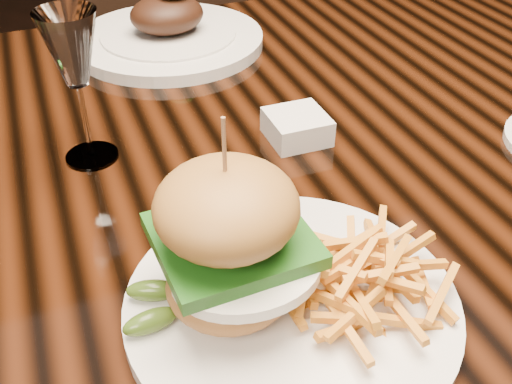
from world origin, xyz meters
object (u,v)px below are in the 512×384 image
object	(u,v)px
burger_plate	(280,271)
dining_table	(222,196)
wine_glass	(72,55)
far_dish	(169,35)
chair_far	(187,27)

from	to	relation	value
burger_plate	dining_table	bearing A→B (deg)	91.23
dining_table	wine_glass	bearing A→B (deg)	169.74
wine_glass	far_dish	world-z (taller)	wine_glass
dining_table	wine_glass	size ratio (longest dim) A/B	9.39
burger_plate	chair_far	bearing A→B (deg)	87.69
dining_table	burger_plate	xyz separation A→B (m)	(-0.04, -0.26, 0.12)
wine_glass	chair_far	distance (m)	0.99
wine_glass	far_dish	size ratio (longest dim) A/B	0.59
dining_table	far_dish	distance (m)	0.32
burger_plate	wine_glass	size ratio (longest dim) A/B	1.61
burger_plate	wine_glass	xyz separation A→B (m)	(-0.11, 0.29, 0.08)
dining_table	burger_plate	world-z (taller)	burger_plate
wine_glass	chair_far	xyz separation A→B (m)	(0.34, 0.86, -0.34)
wine_glass	chair_far	size ratio (longest dim) A/B	0.18
burger_plate	far_dish	size ratio (longest dim) A/B	0.94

